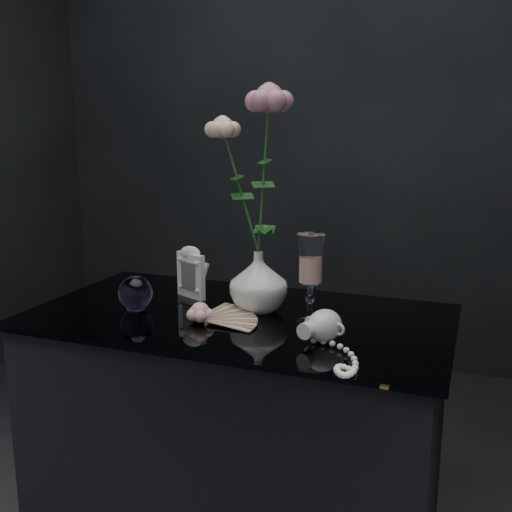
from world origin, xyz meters
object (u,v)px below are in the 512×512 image
at_px(vase, 258,282).
at_px(wine_glass, 310,280).
at_px(loose_rose, 200,312).
at_px(pearl_jar, 324,324).
at_px(paperweight, 136,293).
at_px(picture_frame, 191,272).

bearing_deg(vase, wine_glass, -19.78).
height_order(loose_rose, pearl_jar, pearl_jar).
bearing_deg(wine_glass, paperweight, -173.98).
distance_m(wine_glass, paperweight, 0.46).
bearing_deg(picture_frame, paperweight, -94.13).
bearing_deg(pearl_jar, vase, 161.65).
distance_m(wine_glass, picture_frame, 0.39).
distance_m(vase, pearl_jar, 0.27).
xyz_separation_m(paperweight, loose_rose, (0.20, -0.03, -0.02)).
height_order(vase, wine_glass, wine_glass).
bearing_deg(loose_rose, wine_glass, 6.48).
xyz_separation_m(vase, picture_frame, (-0.22, 0.05, -0.01)).
height_order(vase, picture_frame, vase).
bearing_deg(wine_glass, picture_frame, 164.10).
relative_size(vase, pearl_jar, 0.59).
bearing_deg(pearl_jar, paperweight, -168.26).
relative_size(wine_glass, paperweight, 2.46).
bearing_deg(paperweight, picture_frame, 61.67).
xyz_separation_m(vase, pearl_jar, (0.21, -0.15, -0.04)).
height_order(picture_frame, paperweight, picture_frame).
distance_m(paperweight, loose_rose, 0.20).
relative_size(paperweight, loose_rose, 0.61).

